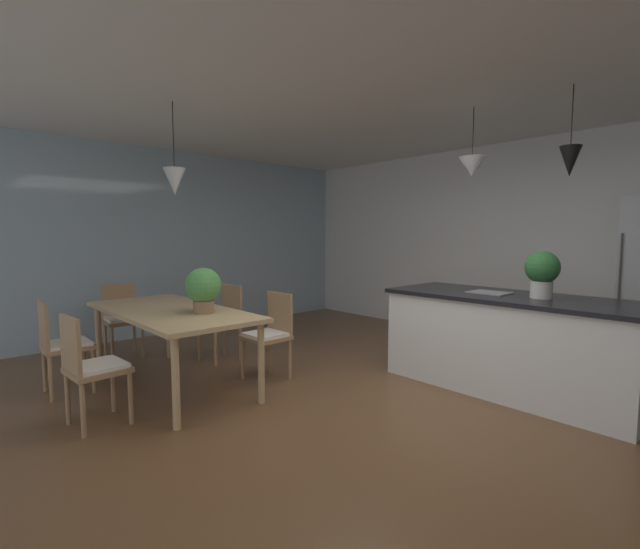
{
  "coord_description": "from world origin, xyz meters",
  "views": [
    {
      "loc": [
        2.22,
        -2.66,
        1.46
      ],
      "look_at": [
        -0.75,
        0.05,
        1.1
      ],
      "focal_mm": 24.45,
      "sensor_mm": 36.0,
      "label": 1
    }
  ],
  "objects_px": {
    "chair_far_left": "(223,319)",
    "chair_far_right": "(270,332)",
    "chair_near_left": "(61,343)",
    "chair_window_end": "(122,317)",
    "potted_plant_on_island": "(542,271)",
    "potted_plant_on_table": "(203,288)",
    "dining_table": "(170,316)",
    "chair_near_right": "(91,366)",
    "kitchen_island": "(510,341)"
  },
  "relations": [
    {
      "from": "dining_table",
      "to": "chair_far_right",
      "type": "xyz_separation_m",
      "value": [
        0.47,
        0.84,
        -0.21
      ]
    },
    {
      "from": "chair_near_left",
      "to": "chair_far_left",
      "type": "bearing_deg",
      "value": 90.05
    },
    {
      "from": "potted_plant_on_table",
      "to": "chair_far_right",
      "type": "bearing_deg",
      "value": 85.67
    },
    {
      "from": "chair_near_left",
      "to": "potted_plant_on_island",
      "type": "distance_m",
      "value": 4.4
    },
    {
      "from": "chair_far_right",
      "to": "kitchen_island",
      "type": "distance_m",
      "value": 2.33
    },
    {
      "from": "dining_table",
      "to": "chair_far_left",
      "type": "bearing_deg",
      "value": 119.36
    },
    {
      "from": "chair_far_right",
      "to": "potted_plant_on_island",
      "type": "height_order",
      "value": "potted_plant_on_island"
    },
    {
      "from": "chair_far_left",
      "to": "kitchen_island",
      "type": "bearing_deg",
      "value": 28.53
    },
    {
      "from": "chair_far_left",
      "to": "kitchen_island",
      "type": "relative_size",
      "value": 0.38
    },
    {
      "from": "chair_near_left",
      "to": "chair_near_right",
      "type": "bearing_deg",
      "value": 0.01
    },
    {
      "from": "dining_table",
      "to": "chair_far_right",
      "type": "bearing_deg",
      "value": 60.87
    },
    {
      "from": "dining_table",
      "to": "chair_far_left",
      "type": "height_order",
      "value": "chair_far_left"
    },
    {
      "from": "chair_far_right",
      "to": "potted_plant_on_table",
      "type": "xyz_separation_m",
      "value": [
        -0.05,
        -0.7,
        0.51
      ]
    },
    {
      "from": "chair_near_right",
      "to": "potted_plant_on_table",
      "type": "relative_size",
      "value": 2.1
    },
    {
      "from": "chair_far_left",
      "to": "kitchen_island",
      "type": "distance_m",
      "value": 3.11
    },
    {
      "from": "chair_near_left",
      "to": "potted_plant_on_table",
      "type": "bearing_deg",
      "value": 47.88
    },
    {
      "from": "chair_window_end",
      "to": "chair_far_right",
      "type": "bearing_deg",
      "value": 23.95
    },
    {
      "from": "chair_far_left",
      "to": "chair_far_right",
      "type": "bearing_deg",
      "value": 0.01
    },
    {
      "from": "chair_far_right",
      "to": "chair_near_left",
      "type": "bearing_deg",
      "value": -119.21
    },
    {
      "from": "potted_plant_on_table",
      "to": "chair_window_end",
      "type": "bearing_deg",
      "value": -175.72
    },
    {
      "from": "dining_table",
      "to": "chair_window_end",
      "type": "bearing_deg",
      "value": 179.86
    },
    {
      "from": "chair_far_right",
      "to": "potted_plant_on_island",
      "type": "bearing_deg",
      "value": 35.84
    },
    {
      "from": "chair_window_end",
      "to": "potted_plant_on_table",
      "type": "height_order",
      "value": "potted_plant_on_table"
    },
    {
      "from": "dining_table",
      "to": "chair_far_right",
      "type": "height_order",
      "value": "chair_far_right"
    },
    {
      "from": "potted_plant_on_island",
      "to": "chair_far_right",
      "type": "bearing_deg",
      "value": -144.16
    },
    {
      "from": "chair_near_left",
      "to": "chair_far_right",
      "type": "bearing_deg",
      "value": 60.79
    },
    {
      "from": "chair_far_left",
      "to": "potted_plant_on_table",
      "type": "xyz_separation_m",
      "value": [
        0.88,
        -0.7,
        0.51
      ]
    },
    {
      "from": "dining_table",
      "to": "chair_near_left",
      "type": "bearing_deg",
      "value": -119.29
    },
    {
      "from": "chair_near_right",
      "to": "chair_far_right",
      "type": "xyz_separation_m",
      "value": [
        -0.0,
        1.67,
        0.0
      ]
    },
    {
      "from": "chair_near_left",
      "to": "potted_plant_on_island",
      "type": "relative_size",
      "value": 2.06
    },
    {
      "from": "chair_near_right",
      "to": "kitchen_island",
      "type": "distance_m",
      "value": 3.63
    },
    {
      "from": "chair_window_end",
      "to": "chair_far_right",
      "type": "distance_m",
      "value": 2.05
    },
    {
      "from": "chair_near_right",
      "to": "kitchen_island",
      "type": "xyz_separation_m",
      "value": [
        1.79,
        3.15,
        -0.01
      ]
    },
    {
      "from": "chair_window_end",
      "to": "chair_far_left",
      "type": "distance_m",
      "value": 1.25
    },
    {
      "from": "chair_far_right",
      "to": "potted_plant_on_table",
      "type": "distance_m",
      "value": 0.86
    },
    {
      "from": "chair_window_end",
      "to": "potted_plant_on_island",
      "type": "distance_m",
      "value": 4.61
    },
    {
      "from": "dining_table",
      "to": "potted_plant_on_island",
      "type": "relative_size",
      "value": 4.91
    },
    {
      "from": "chair_far_right",
      "to": "kitchen_island",
      "type": "bearing_deg",
      "value": 39.6
    },
    {
      "from": "potted_plant_on_island",
      "to": "chair_far_left",
      "type": "bearing_deg",
      "value": -153.61
    },
    {
      "from": "chair_far_left",
      "to": "potted_plant_on_table",
      "type": "bearing_deg",
      "value": -38.24
    },
    {
      "from": "chair_far_right",
      "to": "potted_plant_on_table",
      "type": "relative_size",
      "value": 2.1
    },
    {
      "from": "chair_near_left",
      "to": "kitchen_island",
      "type": "height_order",
      "value": "kitchen_island"
    },
    {
      "from": "potted_plant_on_island",
      "to": "potted_plant_on_table",
      "type": "bearing_deg",
      "value": -134.02
    },
    {
      "from": "chair_near_left",
      "to": "chair_far_right",
      "type": "height_order",
      "value": "same"
    },
    {
      "from": "chair_window_end",
      "to": "kitchen_island",
      "type": "height_order",
      "value": "kitchen_island"
    },
    {
      "from": "chair_far_right",
      "to": "chair_far_left",
      "type": "relative_size",
      "value": 1.0
    },
    {
      "from": "chair_near_left",
      "to": "chair_far_right",
      "type": "relative_size",
      "value": 1.0
    },
    {
      "from": "chair_far_right",
      "to": "kitchen_island",
      "type": "relative_size",
      "value": 0.38
    },
    {
      "from": "chair_near_left",
      "to": "chair_near_right",
      "type": "relative_size",
      "value": 1.0
    },
    {
      "from": "dining_table",
      "to": "chair_near_left",
      "type": "relative_size",
      "value": 2.39
    }
  ]
}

